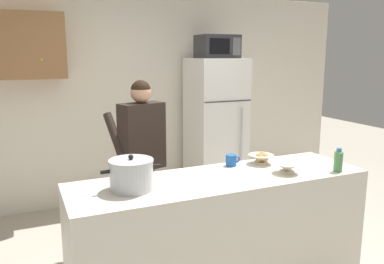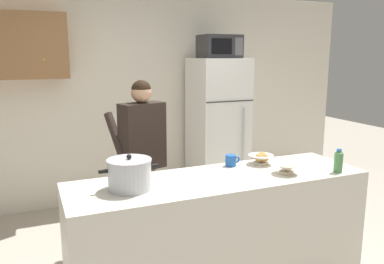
{
  "view_description": "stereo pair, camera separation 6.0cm",
  "coord_description": "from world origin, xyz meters",
  "px_view_note": "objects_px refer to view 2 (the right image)",
  "views": [
    {
      "loc": [
        -1.36,
        -2.51,
        1.84
      ],
      "look_at": [
        0.0,
        0.55,
        1.17
      ],
      "focal_mm": 36.45,
      "sensor_mm": 36.0,
      "label": 1
    },
    {
      "loc": [
        -1.3,
        -2.54,
        1.84
      ],
      "look_at": [
        0.0,
        0.55,
        1.17
      ],
      "focal_mm": 36.45,
      "sensor_mm": 36.0,
      "label": 2
    }
  ],
  "objects_px": {
    "refrigerator": "(218,129)",
    "cooking_pot": "(130,174)",
    "microwave": "(219,47)",
    "empty_bowl": "(287,168)",
    "person_near_pot": "(142,145)",
    "coffee_mug": "(231,160)",
    "bottle_near_edge": "(338,161)",
    "bread_bowl": "(261,158)"
  },
  "relations": [
    {
      "from": "refrigerator",
      "to": "cooking_pot",
      "type": "xyz_separation_m",
      "value": [
        -1.6,
        -1.85,
        0.13
      ]
    },
    {
      "from": "microwave",
      "to": "empty_bowl",
      "type": "distance_m",
      "value": 2.21
    },
    {
      "from": "person_near_pot",
      "to": "coffee_mug",
      "type": "xyz_separation_m",
      "value": [
        0.58,
        -0.68,
        -0.03
      ]
    },
    {
      "from": "bottle_near_edge",
      "to": "cooking_pot",
      "type": "bearing_deg",
      "value": 171.28
    },
    {
      "from": "microwave",
      "to": "coffee_mug",
      "type": "distance_m",
      "value": 1.98
    },
    {
      "from": "cooking_pot",
      "to": "bread_bowl",
      "type": "xyz_separation_m",
      "value": [
        1.18,
        0.19,
        -0.06
      ]
    },
    {
      "from": "refrigerator",
      "to": "cooking_pot",
      "type": "distance_m",
      "value": 2.46
    },
    {
      "from": "microwave",
      "to": "bread_bowl",
      "type": "xyz_separation_m",
      "value": [
        -0.42,
        -1.64,
        -0.96
      ]
    },
    {
      "from": "coffee_mug",
      "to": "cooking_pot",
      "type": "bearing_deg",
      "value": -165.33
    },
    {
      "from": "microwave",
      "to": "coffee_mug",
      "type": "height_order",
      "value": "microwave"
    },
    {
      "from": "person_near_pot",
      "to": "coffee_mug",
      "type": "height_order",
      "value": "person_near_pot"
    },
    {
      "from": "person_near_pot",
      "to": "bottle_near_edge",
      "type": "relative_size",
      "value": 8.42
    },
    {
      "from": "cooking_pot",
      "to": "bottle_near_edge",
      "type": "height_order",
      "value": "cooking_pot"
    },
    {
      "from": "refrigerator",
      "to": "microwave",
      "type": "height_order",
      "value": "microwave"
    },
    {
      "from": "empty_bowl",
      "to": "bottle_near_edge",
      "type": "bearing_deg",
      "value": -17.93
    },
    {
      "from": "person_near_pot",
      "to": "empty_bowl",
      "type": "xyz_separation_m",
      "value": [
        0.87,
        -1.04,
        -0.04
      ]
    },
    {
      "from": "person_near_pot",
      "to": "coffee_mug",
      "type": "bearing_deg",
      "value": -49.62
    },
    {
      "from": "cooking_pot",
      "to": "bottle_near_edge",
      "type": "distance_m",
      "value": 1.63
    },
    {
      "from": "coffee_mug",
      "to": "empty_bowl",
      "type": "xyz_separation_m",
      "value": [
        0.3,
        -0.36,
        -0.0
      ]
    },
    {
      "from": "microwave",
      "to": "cooking_pot",
      "type": "xyz_separation_m",
      "value": [
        -1.6,
        -1.83,
        -0.91
      ]
    },
    {
      "from": "bread_bowl",
      "to": "empty_bowl",
      "type": "xyz_separation_m",
      "value": [
        0.04,
        -0.31,
        -0.0
      ]
    },
    {
      "from": "refrigerator",
      "to": "bottle_near_edge",
      "type": "distance_m",
      "value": 2.11
    },
    {
      "from": "refrigerator",
      "to": "coffee_mug",
      "type": "xyz_separation_m",
      "value": [
        -0.68,
        -1.61,
        0.07
      ]
    },
    {
      "from": "microwave",
      "to": "person_near_pot",
      "type": "xyz_separation_m",
      "value": [
        -1.26,
        -0.91,
        -0.93
      ]
    },
    {
      "from": "refrigerator",
      "to": "microwave",
      "type": "distance_m",
      "value": 1.04
    },
    {
      "from": "refrigerator",
      "to": "microwave",
      "type": "xyz_separation_m",
      "value": [
        0.0,
        -0.02,
        1.04
      ]
    },
    {
      "from": "microwave",
      "to": "cooking_pot",
      "type": "distance_m",
      "value": 2.6
    },
    {
      "from": "refrigerator",
      "to": "coffee_mug",
      "type": "bearing_deg",
      "value": -112.92
    },
    {
      "from": "person_near_pot",
      "to": "microwave",
      "type": "bearing_deg",
      "value": 35.98
    },
    {
      "from": "microwave",
      "to": "cooking_pot",
      "type": "height_order",
      "value": "microwave"
    },
    {
      "from": "microwave",
      "to": "coffee_mug",
      "type": "bearing_deg",
      "value": -113.2
    },
    {
      "from": "coffee_mug",
      "to": "microwave",
      "type": "bearing_deg",
      "value": 66.8
    },
    {
      "from": "person_near_pot",
      "to": "bread_bowl",
      "type": "height_order",
      "value": "person_near_pot"
    },
    {
      "from": "refrigerator",
      "to": "empty_bowl",
      "type": "xyz_separation_m",
      "value": [
        -0.39,
        -1.97,
        0.07
      ]
    },
    {
      "from": "bread_bowl",
      "to": "bottle_near_edge",
      "type": "height_order",
      "value": "bottle_near_edge"
    },
    {
      "from": "refrigerator",
      "to": "empty_bowl",
      "type": "height_order",
      "value": "refrigerator"
    },
    {
      "from": "person_near_pot",
      "to": "refrigerator",
      "type": "bearing_deg",
      "value": 36.63
    },
    {
      "from": "person_near_pot",
      "to": "cooking_pot",
      "type": "xyz_separation_m",
      "value": [
        -0.35,
        -0.92,
        0.03
      ]
    },
    {
      "from": "refrigerator",
      "to": "microwave",
      "type": "bearing_deg",
      "value": -89.93
    },
    {
      "from": "cooking_pot",
      "to": "coffee_mug",
      "type": "bearing_deg",
      "value": 14.67
    },
    {
      "from": "person_near_pot",
      "to": "empty_bowl",
      "type": "height_order",
      "value": "person_near_pot"
    },
    {
      "from": "microwave",
      "to": "person_near_pot",
      "type": "height_order",
      "value": "microwave"
    }
  ]
}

